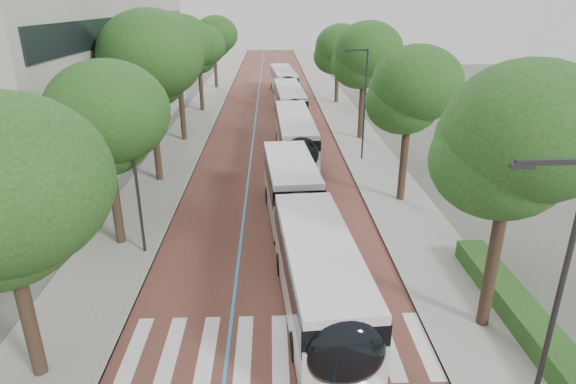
% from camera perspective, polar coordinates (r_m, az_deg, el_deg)
% --- Properties ---
extents(ground, '(160.00, 160.00, 0.00)m').
position_cam_1_polar(ground, '(16.77, -1.61, -20.18)').
color(ground, '#51544C').
rests_on(ground, ground).
extents(road, '(11.00, 140.00, 0.02)m').
position_cam_1_polar(road, '(53.66, -2.02, 9.66)').
color(road, brown).
rests_on(road, ground).
extents(sidewalk_left, '(4.00, 140.00, 0.12)m').
position_cam_1_polar(sidewalk_left, '(54.17, -10.09, 9.51)').
color(sidewalk_left, gray).
rests_on(sidewalk_left, ground).
extents(sidewalk_right, '(4.00, 140.00, 0.12)m').
position_cam_1_polar(sidewalk_right, '(54.17, 6.05, 9.72)').
color(sidewalk_right, gray).
rests_on(sidewalk_right, ground).
extents(kerb_left, '(0.20, 140.00, 0.14)m').
position_cam_1_polar(kerb_left, '(53.94, -8.06, 9.58)').
color(kerb_left, gray).
rests_on(kerb_left, ground).
extents(kerb_right, '(0.20, 140.00, 0.14)m').
position_cam_1_polar(kerb_right, '(53.94, 4.02, 9.74)').
color(kerb_right, gray).
rests_on(kerb_right, ground).
extents(zebra_crossing, '(10.55, 3.60, 0.01)m').
position_cam_1_polar(zebra_crossing, '(17.51, -0.96, -17.93)').
color(zebra_crossing, silver).
rests_on(zebra_crossing, ground).
extents(lane_line_left, '(0.12, 126.00, 0.01)m').
position_cam_1_polar(lane_line_left, '(53.68, -3.75, 9.65)').
color(lane_line_left, '#2788C6').
rests_on(lane_line_left, road).
extents(lane_line_right, '(0.12, 126.00, 0.01)m').
position_cam_1_polar(lane_line_right, '(53.68, -0.29, 9.69)').
color(lane_line_right, '#2788C6').
rests_on(lane_line_right, road).
extents(office_building, '(18.11, 40.00, 14.00)m').
position_cam_1_polar(office_building, '(45.12, -28.50, 13.86)').
color(office_building, '#B1ADA4').
rests_on(office_building, ground).
extents(hedge, '(1.20, 14.00, 0.80)m').
position_cam_1_polar(hedge, '(18.78, 28.64, -16.02)').
color(hedge, '#1A3D15').
rests_on(hedge, sidewalk_right).
extents(streetlight_near, '(1.82, 0.20, 8.00)m').
position_cam_1_polar(streetlight_near, '(13.21, 28.88, -10.16)').
color(streetlight_near, '#2A292C').
rests_on(streetlight_near, sidewalk_right).
extents(streetlight_far, '(1.82, 0.20, 8.00)m').
position_cam_1_polar(streetlight_far, '(35.69, 8.85, 11.16)').
color(streetlight_far, '#2A292C').
rests_on(streetlight_far, sidewalk_right).
extents(lamp_post_left, '(0.14, 0.14, 8.00)m').
position_cam_1_polar(lamp_post_left, '(22.51, -17.66, 2.34)').
color(lamp_post_left, '#2A292C').
rests_on(lamp_post_left, sidewalk_left).
extents(trees_left, '(6.35, 60.81, 10.27)m').
position_cam_1_polar(trees_left, '(37.76, -13.91, 14.22)').
color(trees_left, black).
rests_on(trees_left, ground).
extents(trees_right, '(5.82, 47.54, 9.21)m').
position_cam_1_polar(trees_right, '(37.90, 10.01, 14.14)').
color(trees_right, black).
rests_on(trees_right, ground).
extents(lead_bus, '(3.78, 18.52, 3.20)m').
position_cam_1_polar(lead_bus, '(21.43, 1.97, -4.81)').
color(lead_bus, black).
rests_on(lead_bus, ground).
extents(bus_queued_0, '(2.81, 12.45, 3.20)m').
position_cam_1_polar(bus_queued_0, '(36.40, 0.86, 6.46)').
color(bus_queued_0, silver).
rests_on(bus_queued_0, ground).
extents(bus_queued_1, '(3.01, 12.49, 3.20)m').
position_cam_1_polar(bus_queued_1, '(48.90, 0.20, 10.42)').
color(bus_queued_1, silver).
rests_on(bus_queued_1, ground).
extents(bus_queued_2, '(3.33, 12.54, 3.20)m').
position_cam_1_polar(bus_queued_2, '(62.44, -0.51, 12.88)').
color(bus_queued_2, silver).
rests_on(bus_queued_2, ground).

